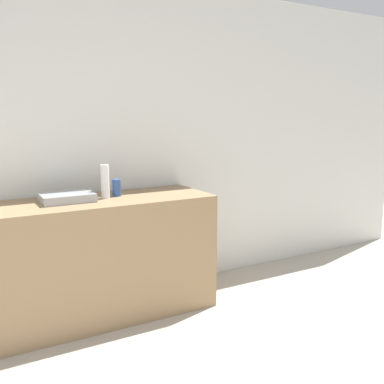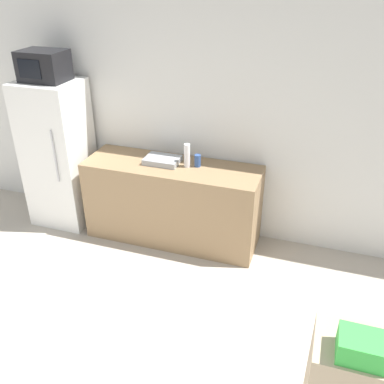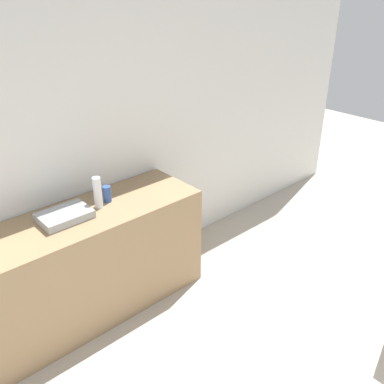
# 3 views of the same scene
# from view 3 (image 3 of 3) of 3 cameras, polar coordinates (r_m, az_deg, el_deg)

# --- Properties ---
(wall_back) EXTENTS (8.00, 0.06, 2.60)m
(wall_back) POSITION_cam_3_polar(r_m,az_deg,el_deg) (3.37, -21.35, 3.89)
(wall_back) COLOR silver
(wall_back) RESTS_ON ground_plane
(counter) EXTENTS (1.90, 0.61, 0.91)m
(counter) POSITION_cam_3_polar(r_m,az_deg,el_deg) (3.56, -13.67, -9.36)
(counter) COLOR #937551
(counter) RESTS_ON ground_plane
(sink_basin) EXTENTS (0.37, 0.26, 0.06)m
(sink_basin) POSITION_cam_3_polar(r_m,az_deg,el_deg) (3.29, -16.60, -3.02)
(sink_basin) COLOR #9EA3A8
(sink_basin) RESTS_ON counter
(bottle_tall) EXTENTS (0.06, 0.06, 0.25)m
(bottle_tall) POSITION_cam_3_polar(r_m,az_deg,el_deg) (3.34, -12.48, -0.08)
(bottle_tall) COLOR silver
(bottle_tall) RESTS_ON counter
(bottle_short) EXTENTS (0.07, 0.07, 0.13)m
(bottle_short) POSITION_cam_3_polar(r_m,az_deg,el_deg) (3.45, -11.26, -0.25)
(bottle_short) COLOR #2D4C8C
(bottle_short) RESTS_ON counter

